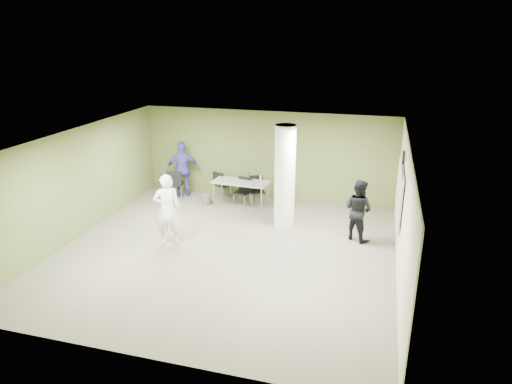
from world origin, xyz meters
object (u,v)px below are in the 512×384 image
(man_black, at_px, (358,210))
(chair_back_left, at_px, (175,182))
(folding_table, at_px, (241,183))
(man_blue, at_px, (183,169))
(woman_white, at_px, (167,210))

(man_black, bearing_deg, chair_back_left, 16.76)
(folding_table, height_order, man_blue, man_blue)
(woman_white, bearing_deg, man_black, 171.23)
(man_black, distance_m, man_blue, 5.90)
(man_black, relative_size, man_blue, 0.88)
(folding_table, xyz_separation_m, man_blue, (-2.05, 0.34, 0.16))
(woman_white, distance_m, man_blue, 3.51)
(man_blue, bearing_deg, folding_table, 148.96)
(chair_back_left, height_order, man_blue, man_blue)
(chair_back_left, height_order, woman_white, woman_white)
(woman_white, bearing_deg, folding_table, -135.52)
(man_black, bearing_deg, man_blue, 13.76)
(chair_back_left, relative_size, woman_white, 0.52)
(chair_back_left, distance_m, woman_white, 3.33)
(chair_back_left, xyz_separation_m, man_blue, (0.18, 0.27, 0.36))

